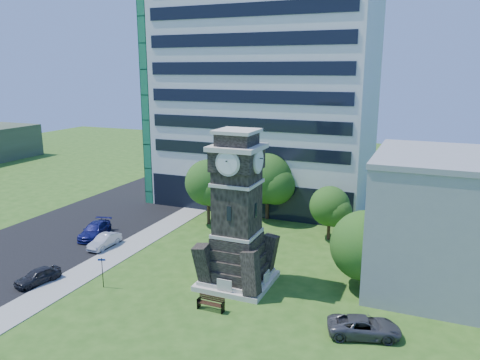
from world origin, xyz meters
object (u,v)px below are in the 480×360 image
at_px(car_street_mid, 104,241).
at_px(park_bench, 211,303).
at_px(car_street_north, 95,230).
at_px(car_east_lot, 364,327).
at_px(clock_tower, 237,220).
at_px(car_street_south, 38,276).
at_px(street_sign, 102,269).

relative_size(car_street_mid, park_bench, 1.88).
xyz_separation_m(car_street_north, car_east_lot, (27.72, -7.91, -0.07)).
bearing_deg(car_street_mid, clock_tower, -8.66).
bearing_deg(car_east_lot, car_street_south, 78.26).
height_order(car_street_north, car_east_lot, car_street_north).
distance_m(car_street_mid, park_bench, 16.10).
bearing_deg(car_east_lot, car_street_mid, 59.55).
bearing_deg(car_street_mid, car_street_north, 144.29).
bearing_deg(street_sign, park_bench, -21.04).
distance_m(car_street_mid, car_east_lot, 25.72).
height_order(car_street_mid, park_bench, car_street_mid).
bearing_deg(car_street_south, street_sign, 30.49).
height_order(car_street_south, park_bench, car_street_south).
height_order(car_street_mid, car_east_lot, car_east_lot).
distance_m(car_east_lot, park_bench, 10.44).
height_order(park_bench, street_sign, street_sign).
bearing_deg(car_street_north, car_street_south, -89.93).
bearing_deg(car_street_mid, car_street_south, -89.75).
bearing_deg(car_east_lot, street_sign, 75.54).
relative_size(clock_tower, street_sign, 5.02).
height_order(car_street_south, street_sign, street_sign).
height_order(clock_tower, car_street_north, clock_tower).
bearing_deg(street_sign, car_street_north, 110.89).
relative_size(car_street_mid, car_east_lot, 0.81).
xyz_separation_m(clock_tower, car_street_mid, (-14.62, 2.13, -4.66)).
xyz_separation_m(car_street_mid, car_east_lot, (25.02, -5.99, 0.02)).
bearing_deg(car_east_lot, clock_tower, 52.65).
xyz_separation_m(clock_tower, street_sign, (-9.30, -4.73, -3.76)).
bearing_deg(clock_tower, park_bench, -90.23).
xyz_separation_m(clock_tower, car_east_lot, (10.39, -3.86, -4.64)).
xyz_separation_m(clock_tower, car_street_north, (-17.33, 4.05, -4.57)).
bearing_deg(car_street_south, park_bench, 21.22).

